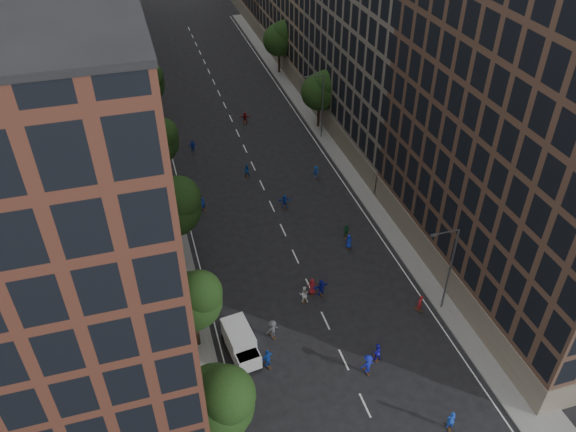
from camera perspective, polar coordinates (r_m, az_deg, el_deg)
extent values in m
plane|color=black|center=(70.32, -3.46, 4.88)|extent=(240.00, 240.00, 0.00)
cube|color=slate|center=(75.53, -13.77, 6.32)|extent=(4.00, 105.00, 0.15)
cube|color=slate|center=(79.52, 3.75, 8.98)|extent=(4.00, 105.00, 0.15)
cube|color=#4F291E|center=(37.24, -22.43, -3.02)|extent=(14.00, 22.00, 30.00)
cube|color=#816B54|center=(57.29, -22.18, 13.58)|extent=(14.00, 26.00, 34.00)
cube|color=#4F291E|center=(79.95, -21.22, 17.69)|extent=(14.00, 20.00, 28.00)
cube|color=#4B3428|center=(49.93, 25.47, 10.67)|extent=(14.00, 30.00, 36.00)
cube|color=#665E54|center=(72.96, 10.78, 19.82)|extent=(14.00, 28.00, 33.00)
sphere|color=black|center=(38.72, -7.37, -18.35)|extent=(5.20, 5.20, 5.20)
sphere|color=black|center=(37.39, -6.36, -17.65)|extent=(3.90, 3.90, 3.90)
cylinder|color=black|center=(47.90, -9.27, -11.34)|extent=(0.36, 0.36, 3.70)
sphere|color=black|center=(45.47, -9.68, -8.51)|extent=(4.80, 4.80, 4.80)
sphere|color=black|center=(44.32, -8.98, -7.71)|extent=(3.60, 3.60, 3.60)
cylinder|color=black|center=(56.52, -11.22, -2.33)|extent=(0.36, 0.36, 4.22)
sphere|color=black|center=(54.21, -11.69, 0.82)|extent=(5.60, 5.60, 5.60)
sphere|color=black|center=(52.98, -11.05, 1.83)|extent=(4.20, 4.20, 4.20)
cylinder|color=black|center=(68.13, -12.74, 4.73)|extent=(0.36, 0.36, 3.87)
sphere|color=black|center=(66.38, -13.14, 7.30)|extent=(5.00, 5.00, 5.00)
sphere|color=black|center=(65.36, -12.70, 8.14)|extent=(3.75, 3.75, 3.75)
cylinder|color=black|center=(82.19, -13.98, 10.44)|extent=(0.36, 0.36, 4.05)
sphere|color=black|center=(80.69, -14.37, 12.78)|extent=(5.40, 5.40, 5.40)
sphere|color=black|center=(79.69, -13.99, 13.59)|extent=(4.05, 4.05, 4.05)
cylinder|color=black|center=(96.94, -14.86, 14.34)|extent=(0.36, 0.36, 3.78)
sphere|color=black|center=(95.74, -15.19, 16.23)|extent=(4.80, 4.80, 4.80)
sphere|color=black|center=(94.91, -14.91, 16.87)|extent=(3.60, 3.60, 3.60)
cylinder|color=black|center=(78.87, 3.12, 10.23)|extent=(0.36, 0.36, 3.74)
sphere|color=black|center=(77.41, 3.20, 12.48)|extent=(5.00, 5.00, 5.00)
sphere|color=black|center=(76.67, 3.81, 13.23)|extent=(3.75, 3.75, 3.75)
cylinder|color=black|center=(96.25, -0.91, 15.43)|extent=(0.36, 0.36, 3.96)
sphere|color=black|center=(94.99, -0.93, 17.45)|extent=(5.20, 5.20, 5.20)
sphere|color=black|center=(94.26, -0.45, 18.13)|extent=(3.90, 3.90, 3.90)
cylinder|color=#595B60|center=(50.38, 16.09, -5.37)|extent=(0.18, 0.18, 9.00)
cylinder|color=#595B60|center=(47.00, 15.75, -1.62)|extent=(2.40, 0.12, 0.12)
cube|color=#595B60|center=(46.52, 14.57, -1.91)|extent=(0.50, 0.22, 0.15)
cylinder|color=#595B60|center=(75.00, 3.51, 10.97)|extent=(0.18, 0.18, 9.00)
cylinder|color=#595B60|center=(72.77, 2.72, 14.05)|extent=(2.40, 0.12, 0.12)
cube|color=#595B60|center=(72.46, 1.87, 13.93)|extent=(0.50, 0.22, 0.15)
cube|color=silver|center=(47.53, -5.03, -12.23)|extent=(2.41, 3.65, 2.09)
cube|color=silver|center=(46.53, -4.11, -14.33)|extent=(2.08, 1.75, 1.33)
cube|color=black|center=(46.05, -4.14, -13.85)|extent=(1.85, 1.44, 0.10)
cylinder|color=black|center=(46.69, -5.08, -15.42)|extent=(0.33, 0.75, 0.72)
cylinder|color=black|center=(47.04, -2.83, -14.72)|extent=(0.33, 0.75, 0.72)
cylinder|color=black|center=(48.98, -6.58, -12.23)|extent=(0.33, 0.75, 0.72)
cylinder|color=black|center=(49.31, -4.44, -11.60)|extent=(0.33, 0.75, 0.72)
imported|color=#173FBD|center=(44.89, 16.21, -19.32)|extent=(0.74, 0.57, 1.81)
imported|color=#1D16B9|center=(47.62, 8.99, -13.50)|extent=(0.89, 0.72, 1.71)
imported|color=#131D9F|center=(46.62, 8.09, -14.70)|extent=(1.29, 0.84, 1.88)
imported|color=#143FA7|center=(46.59, -2.08, -14.28)|extent=(1.17, 0.79, 1.85)
imported|color=#1419A2|center=(52.26, 3.39, -7.30)|extent=(1.60, 0.76, 1.66)
imported|color=maroon|center=(52.29, 2.46, -7.19)|extent=(0.93, 0.72, 1.71)
imported|color=maroon|center=(52.11, 13.24, -8.64)|extent=(0.72, 0.61, 1.67)
imported|color=white|center=(51.48, 1.63, -8.00)|extent=(1.04, 0.92, 1.77)
imported|color=#404145|center=(48.60, -1.59, -11.43)|extent=(1.33, 0.98, 1.84)
imported|color=#1F673A|center=(58.80, 5.94, -1.60)|extent=(1.01, 0.71, 1.59)
imported|color=#1641B5|center=(62.82, -0.35, 1.47)|extent=(1.54, 0.80, 1.59)
imported|color=#162DB7|center=(57.60, 6.20, -2.61)|extent=(0.86, 0.71, 1.52)
imported|color=#13329B|center=(63.20, -8.64, 1.20)|extent=(0.66, 0.56, 1.53)
imported|color=#124198|center=(68.38, -4.25, 4.62)|extent=(0.87, 0.73, 1.60)
imported|color=#123B93|center=(68.01, 2.85, 4.46)|extent=(1.04, 0.64, 1.55)
imported|color=#1530B0|center=(73.85, -9.64, 6.92)|extent=(1.17, 0.69, 1.86)
imported|color=maroon|center=(80.46, -4.39, 9.89)|extent=(1.58, 0.89, 1.62)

